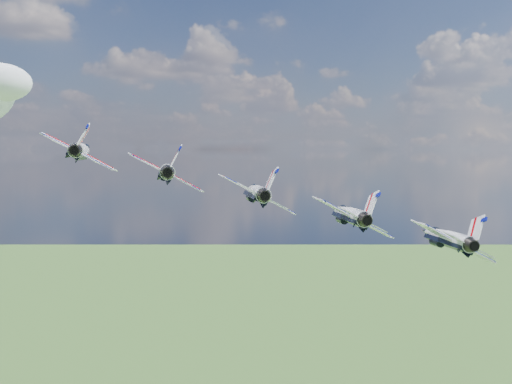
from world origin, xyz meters
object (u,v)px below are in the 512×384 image
jet_0 (82,150)px  jet_3 (349,214)px  jet_4 (446,237)px  jet_2 (256,192)px  jet_1 (167,171)px

jet_0 → jet_3: jet_0 is taller
jet_0 → jet_3: bearing=-17.6°
jet_3 → jet_4: bearing=-17.6°
jet_0 → jet_2: 24.46m
jet_2 → jet_4: size_ratio=1.00×
jet_2 → jet_3: jet_2 is taller
jet_0 → jet_3: 36.69m
jet_0 → jet_1: bearing=-17.6°
jet_3 → jet_2: bearing=162.4°
jet_1 → jet_4: bearing=-17.6°
jet_0 → jet_2: (18.66, -14.86, -5.38)m
jet_1 → jet_4: (28.00, -22.29, -8.07)m
jet_2 → jet_4: jet_2 is taller
jet_2 → jet_4: bearing=-17.6°
jet_1 → jet_3: (18.66, -14.86, -5.38)m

